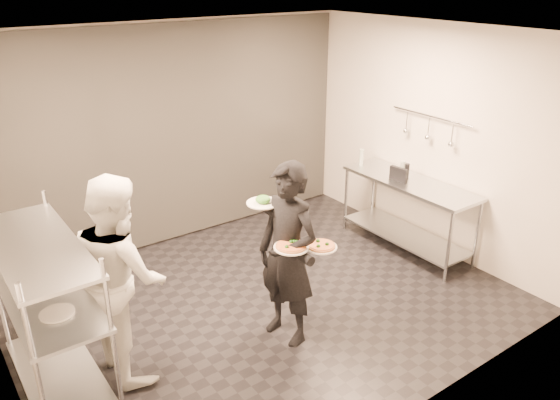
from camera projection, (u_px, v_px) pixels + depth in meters
room_shell at (206, 152)px, 6.26m from camera, size 5.00×4.00×2.80m
pass_rack at (48, 309)px, 4.47m from camera, size 0.60×1.60×1.50m
prep_counter at (408, 203)px, 6.86m from camera, size 0.60×1.80×0.92m
utensil_rail at (429, 129)px, 6.63m from camera, size 0.07×1.20×0.31m
waiter at (288, 255)px, 5.05m from camera, size 0.55×0.73×1.79m
chef at (121, 276)px, 4.67m from camera, size 0.72×0.91×1.84m
pizza_plate_near at (291, 246)px, 4.83m from camera, size 0.32×0.32×0.05m
pizza_plate_far at (321, 246)px, 4.89m from camera, size 0.29×0.29×0.05m
salad_plate at (263, 201)px, 5.00m from camera, size 0.31×0.31×0.07m
pos_monitor at (399, 174)px, 6.71m from camera, size 0.07×0.25×0.17m
bottle_green at (362, 157)px, 7.26m from camera, size 0.06×0.06×0.22m
bottle_clear at (403, 170)px, 6.79m from camera, size 0.07×0.07×0.22m
bottle_dark at (407, 171)px, 6.77m from camera, size 0.06×0.06×0.20m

